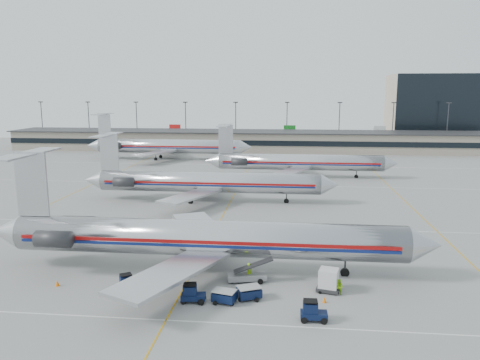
# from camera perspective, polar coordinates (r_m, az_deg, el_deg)

# --- Properties ---
(ground) EXTENTS (260.00, 260.00, 0.00)m
(ground) POSITION_cam_1_polar(r_m,az_deg,el_deg) (56.90, -4.31, -8.37)
(ground) COLOR gray
(ground) RESTS_ON ground
(apron_markings) EXTENTS (160.00, 0.15, 0.02)m
(apron_markings) POSITION_cam_1_polar(r_m,az_deg,el_deg) (66.30, -2.77, -5.57)
(apron_markings) COLOR silver
(apron_markings) RESTS_ON ground
(terminal) EXTENTS (162.00, 17.00, 6.25)m
(terminal) POSITION_cam_1_polar(r_m,az_deg,el_deg) (151.98, 2.26, 4.82)
(terminal) COLOR gray
(terminal) RESTS_ON ground
(light_mast_row) EXTENTS (163.60, 0.40, 15.28)m
(light_mast_row) POSITION_cam_1_polar(r_m,az_deg,el_deg) (165.51, 2.60, 7.18)
(light_mast_row) COLOR #38383D
(light_mast_row) RESTS_ON ground
(distant_building) EXTENTS (30.00, 20.00, 25.00)m
(distant_building) POSITION_cam_1_polar(r_m,az_deg,el_deg) (188.40, 22.29, 8.02)
(distant_building) COLOR tan
(distant_building) RESTS_ON ground
(jet_foreground) EXTENTS (47.59, 28.02, 12.46)m
(jet_foreground) POSITION_cam_1_polar(r_m,az_deg,el_deg) (49.32, -5.18, -6.97)
(jet_foreground) COLOR silver
(jet_foreground) RESTS_ON ground
(jet_second_row) EXTENTS (44.32, 26.09, 11.60)m
(jet_second_row) POSITION_cam_1_polar(r_m,az_deg,el_deg) (80.56, -4.42, -0.23)
(jet_second_row) COLOR silver
(jet_second_row) RESTS_ON ground
(jet_third_row) EXTENTS (42.43, 26.10, 11.60)m
(jet_third_row) POSITION_cam_1_polar(r_m,az_deg,el_deg) (104.18, 6.84, 2.20)
(jet_third_row) COLOR silver
(jet_third_row) RESTS_ON ground
(jet_back_row) EXTENTS (47.11, 28.98, 12.88)m
(jet_back_row) POSITION_cam_1_polar(r_m,az_deg,el_deg) (132.82, -9.09, 4.11)
(jet_back_row) COLOR silver
(jet_back_row) RESTS_ON ground
(tug_left) EXTENTS (2.24, 1.93, 1.64)m
(tug_left) POSITION_cam_1_polar(r_m,az_deg,el_deg) (46.46, -13.52, -12.13)
(tug_left) COLOR #091333
(tug_left) RESTS_ON ground
(tug_center) EXTENTS (2.27, 1.30, 1.76)m
(tug_center) POSITION_cam_1_polar(r_m,az_deg,el_deg) (43.14, -5.90, -13.64)
(tug_center) COLOR #091333
(tug_center) RESTS_ON ground
(tug_right) EXTENTS (2.22, 1.18, 1.79)m
(tug_right) POSITION_cam_1_polar(r_m,az_deg,el_deg) (40.21, 8.81, -15.58)
(tug_right) COLOR #091333
(tug_right) RESTS_ON ground
(cart_inner) EXTENTS (2.47, 2.15, 1.18)m
(cart_inner) POSITION_cam_1_polar(r_m,az_deg,el_deg) (43.64, 1.12, -13.54)
(cart_inner) COLOR #091333
(cart_inner) RESTS_ON ground
(cart_outer) EXTENTS (2.30, 1.83, 1.15)m
(cart_outer) POSITION_cam_1_polar(r_m,az_deg,el_deg) (42.96, -1.93, -13.97)
(cart_outer) COLOR #091333
(cart_outer) RESTS_ON ground
(uld_container) EXTENTS (2.42, 2.17, 2.18)m
(uld_container) POSITION_cam_1_polar(r_m,az_deg,el_deg) (45.75, 10.74, -11.91)
(uld_container) COLOR #2D2D30
(uld_container) RESTS_ON ground
(belt_loader) EXTENTS (4.67, 2.20, 2.39)m
(belt_loader) POSITION_cam_1_polar(r_m,az_deg,el_deg) (47.31, 0.95, -11.54)
(belt_loader) COLOR gray
(belt_loader) RESTS_ON ground
(ramp_worker_near) EXTENTS (0.78, 0.79, 1.84)m
(ramp_worker_near) POSITION_cam_1_polar(r_m,az_deg,el_deg) (47.37, 1.14, -11.14)
(ramp_worker_near) COLOR #8ECC13
(ramp_worker_near) RESTS_ON ground
(ramp_worker_far) EXTENTS (0.90, 0.83, 1.50)m
(ramp_worker_far) POSITION_cam_1_polar(r_m,az_deg,el_deg) (45.36, 12.03, -12.64)
(ramp_worker_far) COLOR #8FD313
(ramp_worker_far) RESTS_ON ground
(cone_right) EXTENTS (0.40, 0.40, 0.53)m
(cone_right) POSITION_cam_1_polar(r_m,az_deg,el_deg) (43.76, 10.27, -14.17)
(cone_right) COLOR orange
(cone_right) RESTS_ON ground
(cone_left) EXTENTS (0.43, 0.43, 0.58)m
(cone_left) POSITION_cam_1_polar(r_m,az_deg,el_deg) (49.69, -21.38, -11.63)
(cone_left) COLOR orange
(cone_left) RESTS_ON ground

